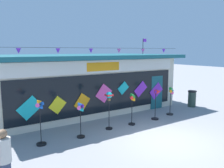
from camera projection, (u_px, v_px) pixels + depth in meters
ground_plane at (166, 141)px, 8.83m from camera, size 80.00×80.00×0.00m
kite_shop_building at (81, 81)px, 13.72m from camera, size 10.91×6.13×4.40m
wind_spinner_far_left at (40, 119)px, 8.27m from camera, size 0.37×0.37×1.75m
wind_spinner_left at (81, 115)px, 9.00m from camera, size 0.40×0.33×1.48m
wind_spinner_center_left at (109, 101)px, 9.95m from camera, size 0.31×0.31×1.71m
wind_spinner_center_right at (132, 104)px, 10.58m from camera, size 0.40×0.33×1.55m
wind_spinner_right at (157, 99)px, 11.50m from camera, size 0.56×0.37×1.56m
wind_spinner_far_right at (171, 97)px, 12.25m from camera, size 0.43×0.37×1.56m
person_near_camera at (4, 161)px, 5.36m from camera, size 0.46×0.34×1.68m
trash_bin at (192, 99)px, 14.13m from camera, size 0.52×0.52×1.03m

